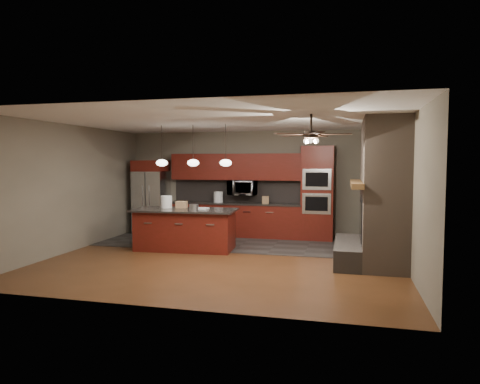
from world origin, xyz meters
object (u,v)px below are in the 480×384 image
(counter_bucket, at_px, (218,197))
(white_bucket, at_px, (166,202))
(refrigerator, at_px, (151,197))
(paint_tray, at_px, (201,209))
(microwave, at_px, (242,188))
(cardboard_box, at_px, (182,205))
(kitchen_island, at_px, (185,229))
(oven_tower, at_px, (317,193))
(counter_box, at_px, (265,200))
(paint_can, at_px, (194,207))

(counter_bucket, bearing_deg, white_bucket, -110.80)
(refrigerator, bearing_deg, paint_tray, -41.45)
(counter_bucket, bearing_deg, microwave, 4.39)
(microwave, bearing_deg, paint_tray, -103.70)
(microwave, xyz_separation_m, cardboard_box, (-1.00, -1.81, -0.30))
(cardboard_box, bearing_deg, kitchen_island, -56.71)
(oven_tower, relative_size, counter_box, 12.56)
(kitchen_island, height_order, cardboard_box, cardboard_box)
(white_bucket, bearing_deg, paint_tray, -5.86)
(white_bucket, height_order, paint_can, white_bucket)
(white_bucket, bearing_deg, microwave, 54.46)
(oven_tower, height_order, microwave, oven_tower)
(white_bucket, distance_m, counter_box, 2.68)
(white_bucket, relative_size, paint_can, 1.39)
(refrigerator, relative_size, paint_can, 10.02)
(refrigerator, relative_size, cardboard_box, 8.39)
(oven_tower, xyz_separation_m, cardboard_box, (-2.98, -1.76, -0.19))
(kitchen_island, distance_m, white_bucket, 0.80)
(white_bucket, xyz_separation_m, cardboard_box, (0.35, 0.08, -0.06))
(oven_tower, height_order, counter_box, oven_tower)
(paint_can, bearing_deg, counter_bucket, 92.72)
(oven_tower, relative_size, cardboard_box, 9.87)
(paint_tray, relative_size, counter_box, 1.83)
(oven_tower, distance_m, refrigerator, 4.55)
(oven_tower, distance_m, cardboard_box, 3.46)
(kitchen_island, relative_size, counter_box, 12.45)
(counter_bucket, distance_m, counter_box, 1.30)
(paint_tray, xyz_separation_m, counter_bucket, (-0.17, 1.93, 0.10))
(oven_tower, height_order, counter_bucket, oven_tower)
(counter_bucket, bearing_deg, kitchen_island, -95.28)
(refrigerator, xyz_separation_m, kitchen_island, (1.74, -1.90, -0.55))
(kitchen_island, xyz_separation_m, paint_tray, (0.35, 0.05, 0.47))
(oven_tower, distance_m, counter_box, 1.34)
(white_bucket, distance_m, counter_bucket, 1.97)
(refrigerator, height_order, paint_tray, refrigerator)
(white_bucket, distance_m, paint_can, 0.88)
(oven_tower, height_order, cardboard_box, oven_tower)
(paint_can, bearing_deg, white_bucket, 156.47)
(refrigerator, height_order, cardboard_box, refrigerator)
(refrigerator, height_order, counter_box, refrigerator)
(paint_can, xyz_separation_m, counter_box, (1.19, 2.14, 0.01))
(oven_tower, distance_m, paint_can, 3.34)
(paint_tray, bearing_deg, refrigerator, 134.62)
(counter_bucket, bearing_deg, counter_box, -2.21)
(microwave, relative_size, paint_tray, 2.11)
(white_bucket, distance_m, cardboard_box, 0.36)
(oven_tower, bearing_deg, cardboard_box, -149.48)
(kitchen_island, bearing_deg, counter_bucket, 81.10)
(white_bucket, relative_size, counter_bucket, 0.99)
(kitchen_island, bearing_deg, white_bucket, 160.96)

